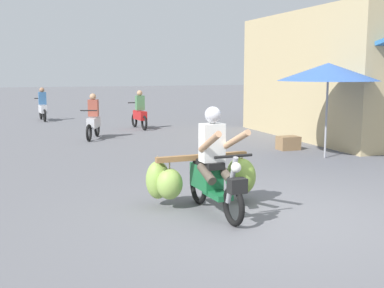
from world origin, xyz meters
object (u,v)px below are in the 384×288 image
motorbike_distant_far_ahead (93,120)px  market_umbrella_near_shop (328,72)px  motorbike_main_loaded (210,174)px  produce_crate (288,143)px  motorbike_distant_ahead_right (43,107)px  motorbike_distant_ahead_left (140,113)px

motorbike_distant_far_ahead → market_umbrella_near_shop: market_umbrella_near_shop is taller
motorbike_main_loaded → produce_crate: size_ratio=3.17×
motorbike_distant_ahead_right → motorbike_distant_far_ahead: (1.25, -6.16, 0.00)m
motorbike_distant_ahead_left → motorbike_distant_far_ahead: (-1.94, -2.00, 0.00)m
motorbike_main_loaded → motorbike_distant_ahead_left: motorbike_main_loaded is taller
motorbike_main_loaded → motorbike_distant_ahead_right: bearing=97.3°
motorbike_distant_ahead_left → market_umbrella_near_shop: size_ratio=0.68×
motorbike_distant_ahead_left → market_umbrella_near_shop: bearing=-68.5°
market_umbrella_near_shop → produce_crate: 2.34m
motorbike_distant_far_ahead → market_umbrella_near_shop: (4.80, -5.28, 1.49)m
motorbike_distant_ahead_right → produce_crate: motorbike_distant_ahead_right is taller
motorbike_distant_ahead_right → produce_crate: bearing=-59.8°
market_umbrella_near_shop → produce_crate: market_umbrella_near_shop is taller
motorbike_main_loaded → motorbike_distant_far_ahead: 8.36m
motorbike_distant_ahead_right → motorbike_main_loaded: bearing=-82.7°
motorbike_distant_ahead_right → market_umbrella_near_shop: market_umbrella_near_shop is taller
motorbike_distant_ahead_left → market_umbrella_near_shop: market_umbrella_near_shop is taller
motorbike_distant_ahead_left → motorbike_distant_ahead_right: size_ratio=1.00×
motorbike_distant_ahead_left → motorbike_distant_ahead_right: 5.25m
produce_crate → motorbike_main_loaded: bearing=-132.0°
motorbike_distant_ahead_left → market_umbrella_near_shop: (2.86, -7.27, 1.49)m
motorbike_main_loaded → produce_crate: motorbike_main_loaded is taller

